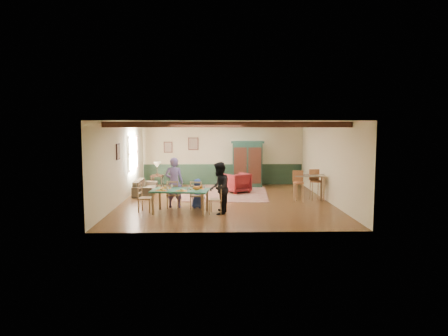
{
  "coord_description": "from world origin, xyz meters",
  "views": [
    {
      "loc": [
        -0.37,
        -13.46,
        2.56
      ],
      "look_at": [
        -0.05,
        -0.01,
        1.15
      ],
      "focal_mm": 32.0,
      "sensor_mm": 36.0,
      "label": 1
    }
  ],
  "objects_px": {
    "bar_stool_left": "(298,187)",
    "bar_stool_right": "(315,185)",
    "sofa": "(145,187)",
    "dining_chair_end_left": "(146,197)",
    "dining_chair_end_right": "(216,199)",
    "end_table": "(157,182)",
    "counter_table": "(309,187)",
    "person_woman": "(219,188)",
    "dining_chair_far_left": "(174,194)",
    "person_child": "(197,193)",
    "person_man": "(174,183)",
    "dining_chair_far_right": "(197,195)",
    "table_lamp": "(157,169)",
    "armoire": "(247,164)",
    "dining_table": "(181,201)",
    "cat": "(197,188)",
    "armchair": "(237,183)"
  },
  "relations": [
    {
      "from": "table_lamp",
      "to": "counter_table",
      "type": "relative_size",
      "value": 0.51
    },
    {
      "from": "person_man",
      "to": "person_child",
      "type": "relative_size",
      "value": 1.72
    },
    {
      "from": "bar_stool_left",
      "to": "armoire",
      "type": "bearing_deg",
      "value": 117.11
    },
    {
      "from": "dining_chair_far_right",
      "to": "dining_chair_end_left",
      "type": "distance_m",
      "value": 1.58
    },
    {
      "from": "cat",
      "to": "armoire",
      "type": "bearing_deg",
      "value": 78.25
    },
    {
      "from": "dining_chair_end_right",
      "to": "end_table",
      "type": "distance_m",
      "value": 5.15
    },
    {
      "from": "dining_chair_far_left",
      "to": "person_man",
      "type": "height_order",
      "value": "person_man"
    },
    {
      "from": "person_man",
      "to": "person_woman",
      "type": "height_order",
      "value": "person_man"
    },
    {
      "from": "bar_stool_left",
      "to": "dining_chair_far_left",
      "type": "bearing_deg",
      "value": -163.42
    },
    {
      "from": "dining_chair_far_left",
      "to": "person_child",
      "type": "distance_m",
      "value": 0.74
    },
    {
      "from": "dining_table",
      "to": "counter_table",
      "type": "bearing_deg",
      "value": 24.7
    },
    {
      "from": "sofa",
      "to": "counter_table",
      "type": "distance_m",
      "value": 6.09
    },
    {
      "from": "cat",
      "to": "end_table",
      "type": "height_order",
      "value": "cat"
    },
    {
      "from": "person_woman",
      "to": "dining_table",
      "type": "bearing_deg",
      "value": -90.0
    },
    {
      "from": "dining_table",
      "to": "cat",
      "type": "height_order",
      "value": "cat"
    },
    {
      "from": "armchair",
      "to": "counter_table",
      "type": "height_order",
      "value": "counter_table"
    },
    {
      "from": "dining_table",
      "to": "sofa",
      "type": "relative_size",
      "value": 0.89
    },
    {
      "from": "counter_table",
      "to": "person_woman",
      "type": "bearing_deg",
      "value": -145.85
    },
    {
      "from": "person_child",
      "to": "cat",
      "type": "relative_size",
      "value": 2.79
    },
    {
      "from": "person_man",
      "to": "sofa",
      "type": "bearing_deg",
      "value": -53.78
    },
    {
      "from": "dining_chair_far_right",
      "to": "armchair",
      "type": "xyz_separation_m",
      "value": [
        1.42,
        2.96,
        -0.05
      ]
    },
    {
      "from": "sofa",
      "to": "person_man",
      "type": "bearing_deg",
      "value": -153.49
    },
    {
      "from": "dining_chair_end_left",
      "to": "bar_stool_left",
      "type": "distance_m",
      "value": 5.11
    },
    {
      "from": "table_lamp",
      "to": "dining_table",
      "type": "bearing_deg",
      "value": -73.42
    },
    {
      "from": "table_lamp",
      "to": "bar_stool_right",
      "type": "height_order",
      "value": "table_lamp"
    },
    {
      "from": "dining_chair_far_left",
      "to": "sofa",
      "type": "distance_m",
      "value": 2.97
    },
    {
      "from": "person_child",
      "to": "counter_table",
      "type": "relative_size",
      "value": 0.88
    },
    {
      "from": "table_lamp",
      "to": "dining_chair_end_right",
      "type": "bearing_deg",
      "value": -62.62
    },
    {
      "from": "dining_table",
      "to": "dining_chair_far_right",
      "type": "relative_size",
      "value": 1.89
    },
    {
      "from": "sofa",
      "to": "dining_chair_end_left",
      "type": "bearing_deg",
      "value": -171.34
    },
    {
      "from": "armoire",
      "to": "bar_stool_left",
      "type": "distance_m",
      "value": 3.78
    },
    {
      "from": "bar_stool_left",
      "to": "bar_stool_right",
      "type": "xyz_separation_m",
      "value": [
        0.66,
        0.33,
        0.0
      ]
    },
    {
      "from": "armchair",
      "to": "sofa",
      "type": "bearing_deg",
      "value": -28.7
    },
    {
      "from": "dining_chair_far_left",
      "to": "table_lamp",
      "type": "distance_m",
      "value": 3.87
    },
    {
      "from": "dining_chair_far_right",
      "to": "person_woman",
      "type": "height_order",
      "value": "person_woman"
    },
    {
      "from": "counter_table",
      "to": "dining_chair_end_right",
      "type": "bearing_deg",
      "value": -146.77
    },
    {
      "from": "end_table",
      "to": "person_child",
      "type": "bearing_deg",
      "value": -64.45
    },
    {
      "from": "dining_table",
      "to": "person_child",
      "type": "bearing_deg",
      "value": 55.14
    },
    {
      "from": "dining_chair_far_right",
      "to": "person_woman",
      "type": "relative_size",
      "value": 0.58
    },
    {
      "from": "person_child",
      "to": "armchair",
      "type": "xyz_separation_m",
      "value": [
        1.41,
        2.88,
        -0.08
      ]
    },
    {
      "from": "counter_table",
      "to": "bar_stool_right",
      "type": "xyz_separation_m",
      "value": [
        0.2,
        -0.05,
        0.09
      ]
    },
    {
      "from": "armchair",
      "to": "bar_stool_left",
      "type": "distance_m",
      "value": 2.78
    },
    {
      "from": "cat",
      "to": "armoire",
      "type": "distance_m",
      "value": 5.57
    },
    {
      "from": "dining_chair_far_right",
      "to": "counter_table",
      "type": "distance_m",
      "value": 4.09
    },
    {
      "from": "dining_chair_far_right",
      "to": "armoire",
      "type": "height_order",
      "value": "armoire"
    },
    {
      "from": "armoire",
      "to": "sofa",
      "type": "bearing_deg",
      "value": -153.95
    },
    {
      "from": "person_woman",
      "to": "person_child",
      "type": "height_order",
      "value": "person_woman"
    },
    {
      "from": "armoire",
      "to": "bar_stool_right",
      "type": "xyz_separation_m",
      "value": [
        2.11,
        -3.13,
        -0.44
      ]
    },
    {
      "from": "bar_stool_left",
      "to": "dining_chair_far_right",
      "type": "bearing_deg",
      "value": -159.22
    },
    {
      "from": "person_man",
      "to": "counter_table",
      "type": "xyz_separation_m",
      "value": [
        4.57,
        1.2,
        -0.36
      ]
    }
  ]
}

